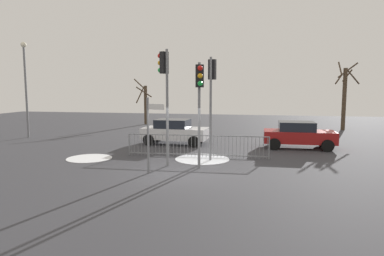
% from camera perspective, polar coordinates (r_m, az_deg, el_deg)
% --- Properties ---
extents(ground_plane, '(60.00, 60.00, 0.00)m').
position_cam_1_polar(ground_plane, '(13.73, -1.57, -7.36)').
color(ground_plane, '#38383D').
extents(traffic_light_mid_left, '(0.51, 0.42, 4.91)m').
position_cam_1_polar(traffic_light_mid_left, '(14.62, -4.52, 7.68)').
color(traffic_light_mid_left, slate).
rests_on(traffic_light_mid_left, ground).
extents(traffic_light_mid_right, '(0.36, 0.56, 4.69)m').
position_cam_1_polar(traffic_light_mid_right, '(15.78, 3.31, 7.05)').
color(traffic_light_mid_right, slate).
rests_on(traffic_light_mid_right, ground).
extents(traffic_light_foreground_right, '(0.37, 0.56, 4.34)m').
position_cam_1_polar(traffic_light_foreground_right, '(13.92, 1.25, 6.07)').
color(traffic_light_foreground_right, slate).
rests_on(traffic_light_foreground_right, ground).
extents(direction_sign_post, '(0.76, 0.28, 2.95)m').
position_cam_1_polar(direction_sign_post, '(13.40, -7.05, -0.52)').
color(direction_sign_post, slate).
rests_on(direction_sign_post, ground).
extents(pedestrian_guard_railing, '(6.85, 0.34, 1.07)m').
position_cam_1_polar(pedestrian_guard_railing, '(16.61, 0.83, -2.94)').
color(pedestrian_guard_railing, slate).
rests_on(pedestrian_guard_railing, ground).
extents(car_red_mid, '(3.81, 1.94, 1.47)m').
position_cam_1_polar(car_red_mid, '(19.91, 17.16, -1.01)').
color(car_red_mid, maroon).
rests_on(car_red_mid, ground).
extents(car_white_far, '(3.89, 2.10, 1.47)m').
position_cam_1_polar(car_white_far, '(20.46, -2.89, -0.52)').
color(car_white_far, silver).
rests_on(car_white_far, ground).
extents(street_lamp, '(0.36, 0.36, 6.29)m').
position_cam_1_polar(street_lamp, '(25.48, -25.78, 7.27)').
color(street_lamp, slate).
rests_on(street_lamp, ground).
extents(bare_tree_left, '(1.84, 2.06, 5.35)m').
position_cam_1_polar(bare_tree_left, '(29.69, 23.85, 4.95)').
color(bare_tree_left, '#473828').
rests_on(bare_tree_left, ground).
extents(bare_tree_centre, '(1.73, 1.73, 4.12)m').
position_cam_1_polar(bare_tree_centre, '(31.68, -7.76, 4.12)').
color(bare_tree_centre, '#473828').
rests_on(bare_tree_centre, ground).
extents(snow_patch_kerb, '(2.11, 2.11, 0.01)m').
position_cam_1_polar(snow_patch_kerb, '(17.10, -16.58, -4.80)').
color(snow_patch_kerb, white).
rests_on(snow_patch_kerb, ground).
extents(snow_patch_island, '(2.54, 2.54, 0.01)m').
position_cam_1_polar(snow_patch_island, '(16.22, 1.69, -5.13)').
color(snow_patch_island, white).
rests_on(snow_patch_island, ground).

